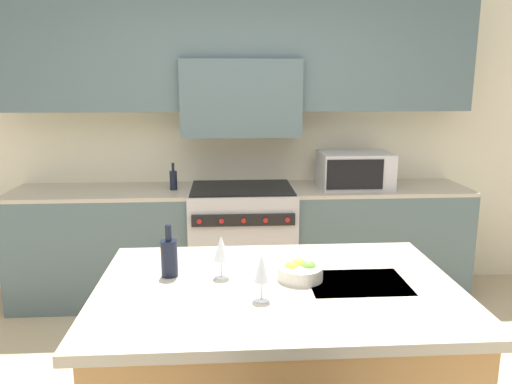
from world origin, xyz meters
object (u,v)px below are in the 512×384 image
at_px(wine_glass_near, 262,269).
at_px(oil_bottle_on_counter, 173,180).
at_px(fruit_bowl, 300,271).
at_px(range_stove, 242,243).
at_px(microwave, 355,170).
at_px(wine_glass_far, 221,249).
at_px(wine_bottle, 169,257).

distance_m(wine_glass_near, oil_bottle_on_counter, 2.10).
bearing_deg(oil_bottle_on_counter, fruit_bowl, -67.46).
bearing_deg(oil_bottle_on_counter, range_stove, 0.06).
xyz_separation_m(microwave, wine_glass_far, (-1.08, -1.79, -0.04)).
xyz_separation_m(range_stove, microwave, (0.93, 0.02, 0.60)).
xyz_separation_m(wine_bottle, fruit_bowl, (0.60, -0.08, -0.06)).
height_order(wine_bottle, wine_glass_near, wine_bottle).
height_order(range_stove, oil_bottle_on_counter, oil_bottle_on_counter).
xyz_separation_m(range_stove, wine_bottle, (-0.40, -1.73, 0.51)).
bearing_deg(range_stove, oil_bottle_on_counter, -179.94).
xyz_separation_m(range_stove, wine_glass_near, (0.01, -2.03, 0.56)).
distance_m(wine_bottle, fruit_bowl, 0.61).
xyz_separation_m(wine_glass_near, wine_glass_far, (-0.17, 0.26, 0.00)).
bearing_deg(range_stove, wine_bottle, -102.93).
bearing_deg(wine_bottle, fruit_bowl, -7.20).
height_order(wine_glass_near, fruit_bowl, wine_glass_near).
bearing_deg(oil_bottle_on_counter, microwave, 0.75).
xyz_separation_m(wine_bottle, wine_glass_near, (0.41, -0.29, 0.04)).
bearing_deg(fruit_bowl, wine_glass_near, -131.58).
bearing_deg(wine_glass_near, wine_glass_far, 122.76).
relative_size(range_stove, wine_glass_far, 4.69).
bearing_deg(wine_glass_far, oil_bottle_on_counter, 102.43).
bearing_deg(fruit_bowl, microwave, 68.44).
bearing_deg(wine_glass_far, wine_glass_near, -57.24).
relative_size(wine_bottle, wine_glass_far, 1.22).
xyz_separation_m(wine_glass_near, fruit_bowl, (0.19, 0.22, -0.10)).
xyz_separation_m(wine_glass_far, fruit_bowl, (0.36, -0.04, -0.10)).
relative_size(wine_bottle, wine_glass_near, 1.22).
bearing_deg(wine_bottle, wine_glass_near, -35.94).
xyz_separation_m(range_stove, wine_glass_far, (-0.16, -1.77, 0.56)).
relative_size(microwave, oil_bottle_on_counter, 2.62).
relative_size(range_stove, microwave, 1.66).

